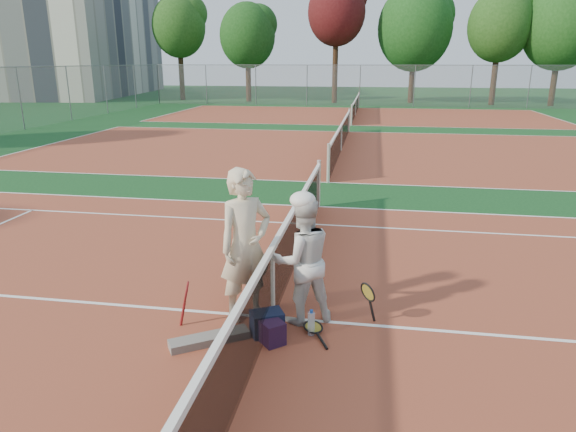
{
  "coord_description": "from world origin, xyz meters",
  "views": [
    {
      "loc": [
        1.2,
        -5.99,
        3.25
      ],
      "look_at": [
        0.0,
        1.2,
        1.05
      ],
      "focal_mm": 32.0,
      "sensor_mm": 36.0,
      "label": 1
    }
  ],
  "objects": [
    {
      "name": "ground",
      "position": [
        0.0,
        0.0,
        0.0
      ],
      "size": [
        130.0,
        130.0,
        0.0
      ],
      "primitive_type": "plane",
      "color": "#103D18",
      "rests_on": "ground"
    },
    {
      "name": "court_main",
      "position": [
        0.0,
        0.0,
        0.0
      ],
      "size": [
        23.77,
        10.97,
        0.01
      ],
      "primitive_type": "cube",
      "color": "brown",
      "rests_on": "ground"
    },
    {
      "name": "court_far_a",
      "position": [
        0.0,
        13.5,
        0.0
      ],
      "size": [
        23.77,
        10.97,
        0.01
      ],
      "primitive_type": "cube",
      "color": "brown",
      "rests_on": "ground"
    },
    {
      "name": "court_far_b",
      "position": [
        0.0,
        27.0,
        0.0
      ],
      "size": [
        23.77,
        10.97,
        0.01
      ],
      "primitive_type": "cube",
      "color": "brown",
      "rests_on": "ground"
    },
    {
      "name": "net_main",
      "position": [
        0.0,
        0.0,
        0.51
      ],
      "size": [
        0.1,
        10.98,
        1.02
      ],
      "primitive_type": null,
      "color": "black",
      "rests_on": "ground"
    },
    {
      "name": "net_far_a",
      "position": [
        0.0,
        13.5,
        0.51
      ],
      "size": [
        0.1,
        10.98,
        1.02
      ],
      "primitive_type": null,
      "color": "black",
      "rests_on": "ground"
    },
    {
      "name": "net_far_b",
      "position": [
        0.0,
        27.0,
        0.51
      ],
      "size": [
        0.1,
        10.98,
        1.02
      ],
      "primitive_type": null,
      "color": "black",
      "rests_on": "ground"
    },
    {
      "name": "fence_back",
      "position": [
        0.0,
        34.0,
        1.5
      ],
      "size": [
        32.0,
        0.06,
        3.0
      ],
      "primitive_type": null,
      "color": "slate",
      "rests_on": "ground"
    },
    {
      "name": "apartment_block",
      "position": [
        -28.0,
        44.0,
        7.5
      ],
      "size": [
        12.96,
        23.18,
        15.0
      ],
      "primitive_type": "cube",
      "rotation": [
        0.0,
        0.0,
        0.14
      ],
      "color": "beige",
      "rests_on": "ground"
    },
    {
      "name": "player_a",
      "position": [
        -0.35,
        -0.01,
        1.0
      ],
      "size": [
        0.86,
        0.85,
        2.0
      ],
      "primitive_type": "imported",
      "rotation": [
        0.0,
        0.0,
        0.77
      ],
      "color": "beige",
      "rests_on": "ground"
    },
    {
      "name": "player_b",
      "position": [
        0.38,
        0.02,
        0.83
      ],
      "size": [
        1.01,
        0.93,
        1.67
      ],
      "primitive_type": "imported",
      "rotation": [
        0.0,
        0.0,
        3.6
      ],
      "color": "silver",
      "rests_on": "ground"
    },
    {
      "name": "racket_red",
      "position": [
        -1.04,
        -0.37,
        0.3
      ],
      "size": [
        0.22,
        0.3,
        0.59
      ],
      "primitive_type": null,
      "rotation": [
        0.0,
        0.0,
        0.26
      ],
      "color": "maroon",
      "rests_on": "ground"
    },
    {
      "name": "racket_black_held",
      "position": [
        1.22,
        0.03,
        0.29
      ],
      "size": [
        0.34,
        0.34,
        0.58
      ],
      "primitive_type": null,
      "rotation": [
        0.0,
        0.0,
        3.94
      ],
      "color": "black",
      "rests_on": "ground"
    },
    {
      "name": "racket_spare",
      "position": [
        0.57,
        -0.26,
        0.04
      ],
      "size": [
        0.51,
        0.66,
        0.09
      ],
      "primitive_type": null,
      "rotation": [
        0.0,
        0.0,
        2.05
      ],
      "color": "black",
      "rests_on": "ground"
    },
    {
      "name": "sports_bag_navy",
      "position": [
        0.01,
        -0.43,
        0.15
      ],
      "size": [
        0.47,
        0.41,
        0.31
      ],
      "primitive_type": "cube",
      "rotation": [
        0.0,
        0.0,
        0.48
      ],
      "color": "black",
      "rests_on": "ground"
    },
    {
      "name": "sports_bag_purple",
      "position": [
        0.09,
        -0.6,
        0.14
      ],
      "size": [
        0.41,
        0.43,
        0.29
      ],
      "primitive_type": "cube",
      "rotation": [
        0.0,
        0.0,
        -0.86
      ],
      "color": "black",
      "rests_on": "ground"
    },
    {
      "name": "net_cover_canvas",
      "position": [
        -0.63,
        -0.75,
        0.05
      ],
      "size": [
        0.93,
        0.71,
        0.1
      ],
      "primitive_type": "cube",
      "rotation": [
        0.0,
        0.0,
        0.58
      ],
      "color": "#67635D",
      "rests_on": "ground"
    },
    {
      "name": "water_bottle",
      "position": [
        0.55,
        -0.35,
        0.15
      ],
      "size": [
        0.09,
        0.09,
        0.3
      ],
      "primitive_type": "cylinder",
      "color": "#C9E5FE",
      "rests_on": "ground"
    },
    {
      "name": "tree_back_0",
      "position": [
        -15.56,
        38.12,
        6.07
      ],
      "size": [
        4.5,
        4.5,
        8.69
      ],
      "color": "#382314",
      "rests_on": "ground"
    },
    {
      "name": "tree_back_1",
      "position": [
        -9.39,
        37.33,
        5.26
      ],
      "size": [
        4.55,
        4.55,
        7.9
      ],
      "color": "#382314",
      "rests_on": "ground"
    },
    {
      "name": "tree_back_maroon",
      "position": [
        -2.13,
        37.05,
        6.92
      ],
      "size": [
        4.52,
        4.52,
        9.56
      ],
      "color": "#382314",
      "rests_on": "ground"
    },
    {
      "name": "tree_back_3",
      "position": [
        4.02,
        37.99,
        5.77
      ],
      "size": [
        5.82,
        5.82,
        9.13
      ],
      "color": "#382314",
      "rests_on": "ground"
    },
    {
      "name": "tree_back_4",
      "position": [
        10.14,
        36.91,
        5.81
      ],
      "size": [
        4.69,
        4.69,
        8.54
      ],
      "color": "#382314",
      "rests_on": "ground"
    },
    {
      "name": "tree_back_5",
      "position": [
        14.42,
        36.71,
        5.72
      ],
      "size": [
        5.53,
        5.53,
        8.91
      ],
      "color": "#382314",
      "rests_on": "ground"
    }
  ]
}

